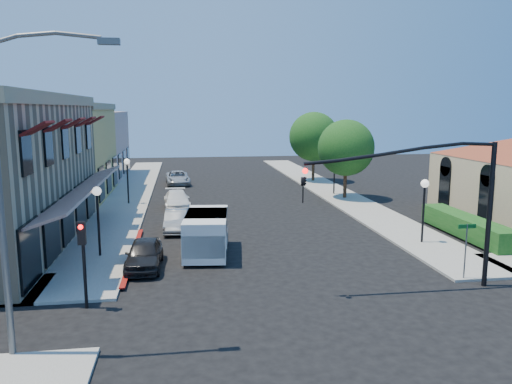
{
  "coord_description": "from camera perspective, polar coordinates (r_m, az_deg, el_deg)",
  "views": [
    {
      "loc": [
        -4.38,
        -16.78,
        7.3
      ],
      "look_at": [
        -0.21,
        11.06,
        2.6
      ],
      "focal_mm": 35.0,
      "sensor_mm": 36.0,
      "label": 1
    }
  ],
  "objects": [
    {
      "name": "parked_car_a",
      "position": [
        23.79,
        -12.66,
        -6.93
      ],
      "size": [
        1.71,
        4.0,
        1.35
      ],
      "primitive_type": "imported",
      "rotation": [
        0.0,
        0.0,
        -0.03
      ],
      "color": "black",
      "rests_on": "ground"
    },
    {
      "name": "white_van",
      "position": [
        25.3,
        -5.68,
        -4.49
      ],
      "size": [
        2.56,
        4.92,
        2.09
      ],
      "color": "white",
      "rests_on": "ground"
    },
    {
      "name": "secondary_signal",
      "position": [
        19.2,
        -19.19,
        -6.1
      ],
      "size": [
        0.28,
        0.42,
        3.32
      ],
      "color": "black",
      "rests_on": "ground"
    },
    {
      "name": "yellow_stucco_building",
      "position": [
        44.34,
        -23.09,
        4.2
      ],
      "size": [
        10.0,
        12.0,
        7.6
      ],
      "primitive_type": "cube",
      "color": "tan",
      "rests_on": "ground"
    },
    {
      "name": "street_tree_b",
      "position": [
        50.6,
        6.62,
        6.3
      ],
      "size": [
        4.94,
        4.94,
        7.02
      ],
      "color": "#351F15",
      "rests_on": "ground"
    },
    {
      "name": "lamppost_right_near",
      "position": [
        28.3,
        18.68,
        -0.31
      ],
      "size": [
        0.44,
        0.44,
        3.57
      ],
      "color": "black",
      "rests_on": "ground"
    },
    {
      "name": "street_name_sign",
      "position": [
        23.08,
        22.88,
        -5.33
      ],
      "size": [
        0.8,
        0.06,
        2.5
      ],
      "color": "#595B5E",
      "rests_on": "ground"
    },
    {
      "name": "parked_car_d",
      "position": [
        49.23,
        -8.94,
        1.61
      ],
      "size": [
        2.49,
        4.87,
        1.32
      ],
      "primitive_type": "imported",
      "rotation": [
        0.0,
        0.0,
        0.06
      ],
      "color": "#B4B6B9",
      "rests_on": "ground"
    },
    {
      "name": "pink_stucco_building",
      "position": [
        56.03,
        -20.03,
        5.02
      ],
      "size": [
        10.0,
        12.0,
        7.0
      ],
      "primitive_type": "cube",
      "color": "tan",
      "rests_on": "ground"
    },
    {
      "name": "cobra_streetlight",
      "position": [
        15.66,
        -26.17,
        1.05
      ],
      "size": [
        3.6,
        0.25,
        9.31
      ],
      "color": "#595B5E",
      "rests_on": "ground"
    },
    {
      "name": "lamppost_left_near",
      "position": [
        25.53,
        -17.67,
        -1.27
      ],
      "size": [
        0.44,
        0.44,
        3.57
      ],
      "color": "black",
      "rests_on": "ground"
    },
    {
      "name": "signal_mast_arm",
      "position": [
        21.19,
        20.48,
        0.16
      ],
      "size": [
        8.01,
        0.39,
        6.0
      ],
      "color": "black",
      "rests_on": "ground"
    },
    {
      "name": "sidewalk_left",
      "position": [
        44.59,
        -14.03,
        -0.15
      ],
      "size": [
        3.5,
        50.0,
        0.12
      ],
      "primitive_type": "cube",
      "color": "gray",
      "rests_on": "ground"
    },
    {
      "name": "lamppost_left_far",
      "position": [
        39.26,
        -14.5,
        2.5
      ],
      "size": [
        0.44,
        0.44,
        3.57
      ],
      "color": "black",
      "rests_on": "ground"
    },
    {
      "name": "curb_red_strip",
      "position": [
        25.96,
        -13.85,
        -7.14
      ],
      "size": [
        0.25,
        10.0,
        0.06
      ],
      "primitive_type": "cube",
      "color": "maroon",
      "rests_on": "ground"
    },
    {
      "name": "street_tree_a",
      "position": [
        41.08,
        10.25,
        4.99
      ],
      "size": [
        4.56,
        4.56,
        6.48
      ],
      "color": "#351F15",
      "rests_on": "ground"
    },
    {
      "name": "hedge",
      "position": [
        31.25,
        22.83,
        -4.79
      ],
      "size": [
        1.4,
        8.0,
        1.1
      ],
      "primitive_type": "cube",
      "color": "#154B16",
      "rests_on": "ground"
    },
    {
      "name": "parked_car_b",
      "position": [
        30.52,
        -9.12,
        -3.28
      ],
      "size": [
        1.49,
        3.84,
        1.25
      ],
      "primitive_type": "imported",
      "rotation": [
        0.0,
        0.0,
        -0.05
      ],
      "color": "#96989B",
      "rests_on": "ground"
    },
    {
      "name": "parked_car_c",
      "position": [
        37.38,
        -9.03,
        -0.9
      ],
      "size": [
        2.08,
        4.54,
        1.29
      ],
      "primitive_type": "imported",
      "rotation": [
        0.0,
        0.0,
        0.06
      ],
      "color": "white",
      "rests_on": "ground"
    },
    {
      "name": "sidewalk_right",
      "position": [
        46.28,
        8.07,
        0.39
      ],
      "size": [
        3.5,
        50.0,
        0.12
      ],
      "primitive_type": "cube",
      "color": "gray",
      "rests_on": "ground"
    },
    {
      "name": "lamppost_right_far",
      "position": [
        43.01,
        8.97,
        3.27
      ],
      "size": [
        0.44,
        0.44,
        3.57
      ],
      "color": "black",
      "rests_on": "ground"
    },
    {
      "name": "ground",
      "position": [
        18.82,
        5.79,
        -13.4
      ],
      "size": [
        120.0,
        120.0,
        0.0
      ],
      "primitive_type": "plane",
      "color": "black",
      "rests_on": "ground"
    }
  ]
}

